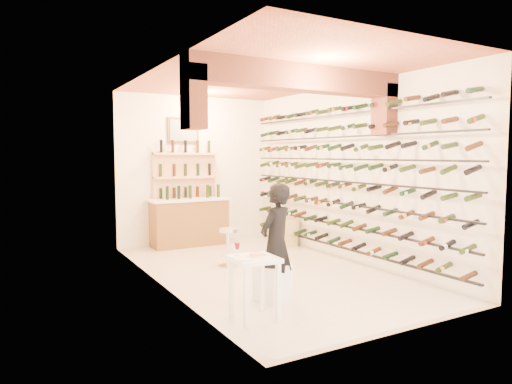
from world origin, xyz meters
TOP-DOWN VIEW (x-y plane):
  - ground at (0.00, 0.00)m, footprint 6.00×6.00m
  - room_shell at (0.00, -0.26)m, footprint 3.52×6.02m
  - wine_rack at (1.53, 0.00)m, footprint 0.32×5.70m
  - back_counter at (-0.30, 2.65)m, footprint 1.70×0.62m
  - back_shelving at (-0.30, 2.89)m, footprint 1.40×0.31m
  - tasting_table at (-1.23, -1.85)m, footprint 0.53×0.53m
  - white_stool at (-0.68, -1.36)m, footprint 0.48×0.48m
  - person at (-0.65, -1.40)m, footprint 0.68×0.59m
  - chrome_barstool at (-0.41, 0.55)m, footprint 0.35×0.35m
  - crate_lower at (1.40, 1.57)m, footprint 0.48×0.35m
  - crate_upper at (1.40, 1.57)m, footprint 0.54×0.39m

SIDE VIEW (x-z plane):
  - ground at x=0.00m, z-range 0.00..0.00m
  - crate_lower at x=1.40m, z-range 0.00..0.28m
  - white_stool at x=-0.68m, z-range 0.00..0.48m
  - chrome_barstool at x=-0.41m, z-range 0.05..0.72m
  - crate_upper at x=1.40m, z-range 0.28..0.57m
  - back_counter at x=-0.30m, z-range -0.11..1.18m
  - tasting_table at x=-1.23m, z-range 0.16..1.06m
  - person at x=-0.65m, z-range 0.00..1.56m
  - back_shelving at x=-0.30m, z-range -0.19..2.53m
  - wine_rack at x=1.53m, z-range 0.27..2.83m
  - room_shell at x=0.00m, z-range 0.65..3.86m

